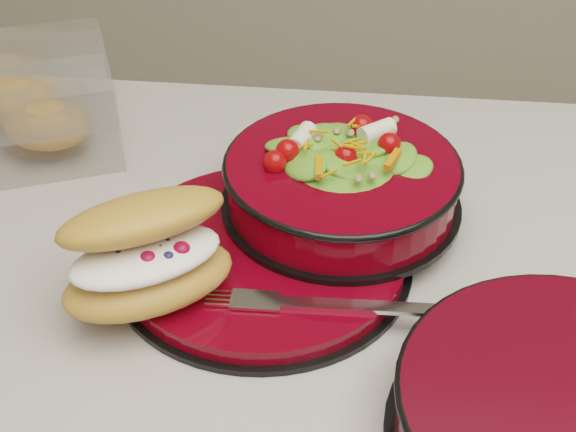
# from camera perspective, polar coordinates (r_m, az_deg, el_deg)

# --- Properties ---
(dinner_plate) EXTENTS (0.26, 0.26, 0.02)m
(dinner_plate) POSITION_cam_1_polar(r_m,az_deg,el_deg) (0.71, -1.72, -2.81)
(dinner_plate) COLOR black
(dinner_plate) RESTS_ON island_counter
(salad_bowl) EXTENTS (0.22, 0.22, 0.09)m
(salad_bowl) POSITION_cam_1_polar(r_m,az_deg,el_deg) (0.73, 3.86, 2.92)
(salad_bowl) COLOR black
(salad_bowl) RESTS_ON dinner_plate
(croissant) EXTENTS (0.16, 0.15, 0.09)m
(croissant) POSITION_cam_1_polar(r_m,az_deg,el_deg) (0.64, -9.92, -2.69)
(croissant) COLOR gold
(croissant) RESTS_ON dinner_plate
(fork) EXTENTS (0.17, 0.02, 0.00)m
(fork) POSITION_cam_1_polar(r_m,az_deg,el_deg) (0.65, 2.76, -6.30)
(fork) COLOR silver
(fork) RESTS_ON dinner_plate
(extra_bowl) EXTENTS (0.25, 0.25, 0.05)m
(extra_bowl) POSITION_cam_1_polar(r_m,az_deg,el_deg) (0.59, 19.63, -13.46)
(extra_bowl) COLOR black
(extra_bowl) RESTS_ON island_counter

